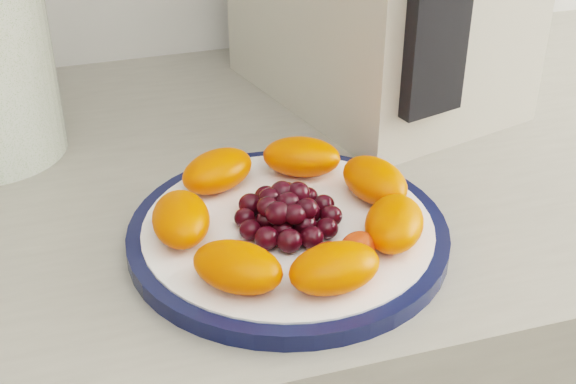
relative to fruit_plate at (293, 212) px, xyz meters
name	(u,v)px	position (x,y,z in m)	size (l,w,h in m)	color
plate_rim	(288,235)	(0.00, 0.00, -0.03)	(0.27, 0.27, 0.01)	black
plate_face	(288,234)	(0.00, 0.00, -0.02)	(0.24, 0.24, 0.02)	white
fruit_plate	(293,212)	(0.00, 0.00, 0.00)	(0.23, 0.23, 0.03)	#FF3C00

